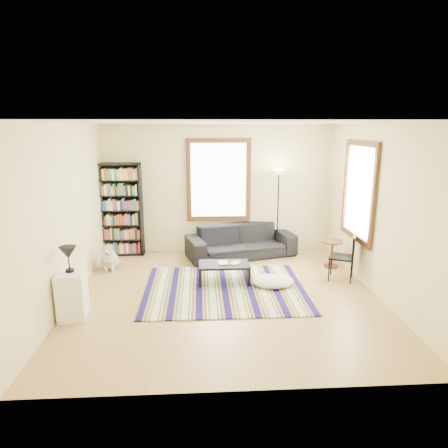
{
  "coord_description": "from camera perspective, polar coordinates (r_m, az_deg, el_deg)",
  "views": [
    {
      "loc": [
        -0.4,
        -6.18,
        2.74
      ],
      "look_at": [
        0.0,
        0.5,
        1.1
      ],
      "focal_mm": 32.0,
      "sensor_mm": 36.0,
      "label": 1
    }
  ],
  "objects": [
    {
      "name": "floor_cushion",
      "position": [
        7.14,
        7.01,
        -8.12
      ],
      "size": [
        0.76,
        0.59,
        0.18
      ],
      "primitive_type": "ellipsoid",
      "rotation": [
        0.0,
        0.0,
        0.05
      ],
      "color": "beige",
      "rests_on": "floor"
    },
    {
      "name": "book_a",
      "position": [
        7.14,
        -0.79,
        -5.61
      ],
      "size": [
        0.23,
        0.18,
        0.02
      ],
      "primitive_type": "imported",
      "rotation": [
        0.0,
        0.0,
        0.07
      ],
      "color": "beige",
      "rests_on": "coffee_table"
    },
    {
      "name": "wall_left",
      "position": [
        6.68,
        -22.12,
        1.17
      ],
      "size": [
        0.1,
        5.0,
        2.8
      ],
      "primitive_type": "cube",
      "color": "beige",
      "rests_on": "floor"
    },
    {
      "name": "book_b",
      "position": [
        7.21,
        1.18,
        -5.46
      ],
      "size": [
        0.24,
        0.24,
        0.01
      ],
      "primitive_type": "imported",
      "rotation": [
        0.0,
        0.0,
        -0.75
      ],
      "color": "beige",
      "rests_on": "coffee_table"
    },
    {
      "name": "floor",
      "position": [
        6.79,
        0.26,
        -10.48
      ],
      "size": [
        5.0,
        5.0,
        0.1
      ],
      "primitive_type": "cube",
      "color": "tan",
      "rests_on": "ground"
    },
    {
      "name": "wall_right",
      "position": [
        6.98,
        21.66,
        1.72
      ],
      "size": [
        0.1,
        5.0,
        2.8
      ],
      "primitive_type": "cube",
      "color": "beige",
      "rests_on": "floor"
    },
    {
      "name": "bookshelf",
      "position": [
        8.84,
        -14.49,
        1.98
      ],
      "size": [
        0.9,
        0.3,
        2.0
      ],
      "primitive_type": "cube",
      "color": "black",
      "rests_on": "floor"
    },
    {
      "name": "white_cabinet",
      "position": [
        6.33,
        -20.89,
        -9.36
      ],
      "size": [
        0.44,
        0.54,
        0.7
      ],
      "primitive_type": "cube",
      "rotation": [
        0.0,
        0.0,
        0.12
      ],
      "color": "white",
      "rests_on": "floor"
    },
    {
      "name": "window_right",
      "position": [
        7.64,
        18.75,
        4.45
      ],
      "size": [
        0.06,
        1.2,
        1.6
      ],
      "primitive_type": "cube",
      "color": "white",
      "rests_on": "wall_right"
    },
    {
      "name": "coffee_table",
      "position": [
        7.21,
        0.01,
        -7.02
      ],
      "size": [
        0.97,
        0.64,
        0.36
      ],
      "primitive_type": "cube",
      "rotation": [
        0.0,
        0.0,
        -0.17
      ],
      "color": "black",
      "rests_on": "floor"
    },
    {
      "name": "table_lamp",
      "position": [
        6.15,
        -21.31,
        -4.72
      ],
      "size": [
        0.28,
        0.28,
        0.38
      ],
      "primitive_type": null,
      "rotation": [
        0.0,
        0.0,
        -0.21
      ],
      "color": "black",
      "rests_on": "white_cabinet"
    },
    {
      "name": "window_back",
      "position": [
        8.74,
        -0.78,
        6.27
      ],
      "size": [
        1.2,
        0.06,
        1.6
      ],
      "primitive_type": "cube",
      "color": "white",
      "rests_on": "wall_back"
    },
    {
      "name": "wall_back",
      "position": [
        8.84,
        -0.8,
        5.05
      ],
      "size": [
        5.0,
        0.1,
        2.8
      ],
      "primitive_type": "cube",
      "color": "beige",
      "rests_on": "floor"
    },
    {
      "name": "ceiling",
      "position": [
        6.2,
        0.29,
        14.78
      ],
      "size": [
        5.0,
        5.0,
        0.1
      ],
      "primitive_type": "cube",
      "color": "white",
      "rests_on": "floor"
    },
    {
      "name": "sofa",
      "position": [
        8.62,
        2.42,
        -2.45
      ],
      "size": [
        1.46,
        2.45,
        0.67
      ],
      "primitive_type": "imported",
      "rotation": [
        0.0,
        0.0,
        0.26
      ],
      "color": "black",
      "rests_on": "floor"
    },
    {
      "name": "rug",
      "position": [
        6.99,
        0.07,
        -9.24
      ],
      "size": [
        2.79,
        2.23,
        0.02
      ],
      "primitive_type": "cube",
      "color": "#130D44",
      "rests_on": "floor"
    },
    {
      "name": "dog",
      "position": [
        8.16,
        -15.98,
        -4.38
      ],
      "size": [
        0.42,
        0.57,
        0.55
      ],
      "primitive_type": null,
      "rotation": [
        0.0,
        0.0,
        0.05
      ],
      "color": "#ABABAB",
      "rests_on": "floor"
    },
    {
      "name": "floor_lamp",
      "position": [
        8.69,
        7.69,
        1.61
      ],
      "size": [
        0.36,
        0.36,
        1.86
      ],
      "primitive_type": null,
      "rotation": [
        0.0,
        0.0,
        0.25
      ],
      "color": "black",
      "rests_on": "floor"
    },
    {
      "name": "side_table",
      "position": [
        8.25,
        15.15,
        -4.15
      ],
      "size": [
        0.53,
        0.53,
        0.54
      ],
      "primitive_type": "cylinder",
      "rotation": [
        0.0,
        0.0,
        0.41
      ],
      "color": "#4A2912",
      "rests_on": "floor"
    },
    {
      "name": "wall_front",
      "position": [
        3.89,
        2.72,
        -6.39
      ],
      "size": [
        5.0,
        0.1,
        2.8
      ],
      "primitive_type": "cube",
      "color": "beige",
      "rests_on": "floor"
    },
    {
      "name": "folding_chair",
      "position": [
        7.58,
        16.45,
        -4.55
      ],
      "size": [
        0.55,
        0.54,
        0.86
      ],
      "primitive_type": "cube",
      "rotation": [
        0.0,
        0.0,
        -0.43
      ],
      "color": "black",
      "rests_on": "floor"
    }
  ]
}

